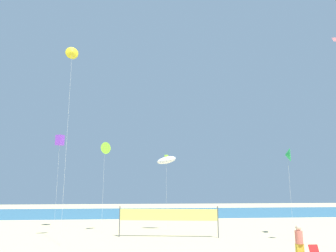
{
  "coord_description": "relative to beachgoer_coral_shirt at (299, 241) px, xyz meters",
  "views": [
    {
      "loc": [
        -2.47,
        -15.38,
        3.92
      ],
      "look_at": [
        -0.15,
        9.74,
        8.82
      ],
      "focal_mm": 33.57,
      "sensor_mm": 36.0,
      "label": 1
    }
  ],
  "objects": [
    {
      "name": "volleyball_net",
      "position": [
        -6.5,
        8.38,
        0.66
      ],
      "size": [
        7.85,
        1.33,
        2.4
      ],
      "color": "#4C4C51",
      "rests_on": "ground"
    },
    {
      "name": "kite_white_inflatable",
      "position": [
        -6.37,
        11.65,
        5.38
      ],
      "size": [
        1.98,
        1.07,
        6.85
      ],
      "color": "silver",
      "rests_on": "ground"
    },
    {
      "name": "beachgoer_coral_shirt",
      "position": [
        0.0,
        0.0,
        0.0
      ],
      "size": [
        0.42,
        0.42,
        1.83
      ],
      "rotation": [
        0.0,
        0.0,
        3.39
      ],
      "color": "gold",
      "rests_on": "ground"
    },
    {
      "name": "kite_violet_box",
      "position": [
        -16.83,
        14.44,
        7.52
      ],
      "size": [
        0.85,
        0.85,
        9.02
      ],
      "color": "silver",
      "rests_on": "ground"
    },
    {
      "name": "kite_yellow_delta",
      "position": [
        -14.17,
        5.63,
        13.03
      ],
      "size": [
        1.02,
        0.59,
        14.55
      ],
      "color": "silver",
      "rests_on": "ground"
    },
    {
      "name": "kite_green_delta",
      "position": [
        3.6,
        7.94,
        5.59
      ],
      "size": [
        0.92,
        1.18,
        7.14
      ],
      "color": "silver",
      "rests_on": "ground"
    },
    {
      "name": "ocean_band",
      "position": [
        -6.44,
        32.99,
        -0.97
      ],
      "size": [
        120.0,
        20.0,
        0.01
      ],
      "primitive_type": "cube",
      "color": "teal",
      "rests_on": "ground"
    },
    {
      "name": "kite_lime_delta",
      "position": [
        -12.06,
        11.47,
        6.41
      ],
      "size": [
        1.06,
        0.98,
        7.93
      ],
      "color": "silver",
      "rests_on": "ground"
    }
  ]
}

